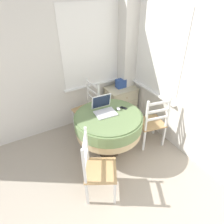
{
  "coord_description": "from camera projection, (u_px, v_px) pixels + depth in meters",
  "views": [
    {
      "loc": [
        -0.45,
        -0.17,
        2.48
      ],
      "look_at": [
        0.9,
        2.16,
        0.68
      ],
      "focal_mm": 32.0,
      "sensor_mm": 36.0,
      "label": 1
    }
  ],
  "objects": [
    {
      "name": "dining_chair_camera_near",
      "position": [
        97.0,
        169.0,
        2.56
      ],
      "size": [
        0.56,
        0.57,
        0.98
      ],
      "color": "tan",
      "rests_on": "ground_plane"
    },
    {
      "name": "laptop",
      "position": [
        104.0,
        109.0,
        3.07
      ],
      "size": [
        0.34,
        0.33,
        0.26
      ],
      "color": "silver",
      "rests_on": "round_dining_table"
    },
    {
      "name": "dining_chair_near_right_window",
      "position": [
        152.0,
        123.0,
        3.38
      ],
      "size": [
        0.51,
        0.49,
        0.98
      ],
      "color": "tan",
      "rests_on": "ground_plane"
    },
    {
      "name": "corner_cabinet",
      "position": [
        121.0,
        102.0,
        4.19
      ],
      "size": [
        0.6,
        0.45,
        0.66
      ],
      "color": "beige",
      "rests_on": "ground_plane"
    },
    {
      "name": "computer_mouse",
      "position": [
        118.0,
        109.0,
        3.13
      ],
      "size": [
        0.06,
        0.09,
        0.04
      ],
      "color": "white",
      "rests_on": "round_dining_table"
    },
    {
      "name": "storage_box",
      "position": [
        121.0,
        83.0,
        3.99
      ],
      "size": [
        0.19,
        0.14,
        0.17
      ],
      "color": "#2D4C93",
      "rests_on": "corner_cabinet"
    },
    {
      "name": "dining_chair_near_back_window",
      "position": [
        88.0,
        109.0,
        3.75
      ],
      "size": [
        0.45,
        0.48,
        0.98
      ],
      "color": "tan",
      "rests_on": "ground_plane"
    },
    {
      "name": "corner_room_shell",
      "position": [
        129.0,
        81.0,
        2.82
      ],
      "size": [
        4.1,
        4.96,
        2.55
      ],
      "color": "silver",
      "rests_on": "ground_plane"
    },
    {
      "name": "round_dining_table",
      "position": [
        109.0,
        123.0,
        3.11
      ],
      "size": [
        1.06,
        1.06,
        0.76
      ],
      "color": "#4C3D2D",
      "rests_on": "ground_plane"
    },
    {
      "name": "cell_phone",
      "position": [
        123.0,
        108.0,
        3.19
      ],
      "size": [
        0.1,
        0.12,
        0.01
      ],
      "color": "black",
      "rests_on": "round_dining_table"
    }
  ]
}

